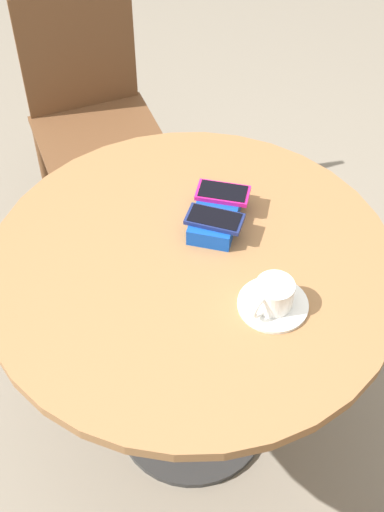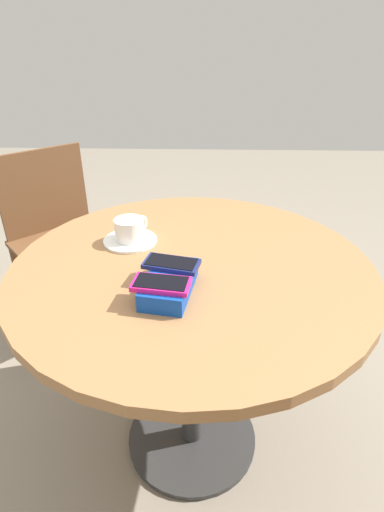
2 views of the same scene
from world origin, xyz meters
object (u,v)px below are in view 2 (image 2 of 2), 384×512
round_table (192,301)px  saucer (130,240)px  phone_magenta (161,284)px  chair_near_window (63,240)px  phone_box (170,283)px  phone_navy (171,264)px  coffee_cup (130,229)px

round_table → saucer: size_ratio=6.17×
round_table → phone_magenta: size_ratio=7.07×
saucer → chair_near_window: chair_near_window is taller
phone_box → phone_navy: phone_navy is taller
phone_box → phone_navy: size_ratio=1.40×
phone_navy → saucer: size_ratio=0.93×
phone_box → phone_navy: 0.05m
phone_box → saucer: phone_box is taller
chair_near_window → phone_magenta: bearing=-147.4°
round_table → phone_navy: size_ratio=6.66×
round_table → chair_near_window: (0.67, 0.61, -0.16)m
round_table → coffee_cup: size_ratio=9.25×
phone_magenta → phone_navy: 0.09m
phone_box → chair_near_window: bearing=34.7°
phone_magenta → chair_near_window: size_ratio=0.17×
round_table → chair_near_window: chair_near_window is taller
phone_box → saucer: (0.25, 0.14, -0.02)m
phone_navy → chair_near_window: chair_near_window is taller
phone_navy → round_table: bearing=-26.5°
round_table → chair_near_window: bearing=42.2°
phone_magenta → phone_navy: size_ratio=0.94×
phone_magenta → coffee_cup: bearing=22.0°
coffee_cup → phone_magenta: bearing=-158.0°
round_table → phone_navy: 0.21m
phone_magenta → saucer: 0.33m
phone_magenta → phone_navy: bearing=-9.8°
round_table → phone_box: 0.21m
saucer → chair_near_window: bearing=37.3°
saucer → phone_box: bearing=-151.5°
phone_magenta → coffee_cup: (0.30, 0.12, -0.01)m
phone_box → round_table: bearing=-19.4°
phone_navy → chair_near_window: size_ratio=0.18×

